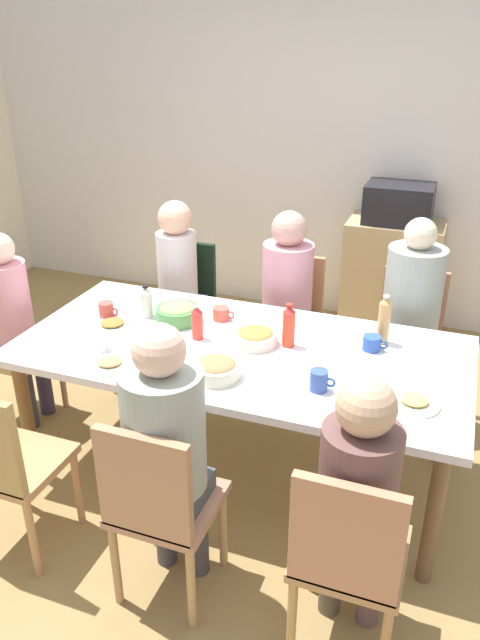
% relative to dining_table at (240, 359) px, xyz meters
% --- Properties ---
extents(ground_plane, '(7.39, 7.39, 0.00)m').
position_rel_dining_table_xyz_m(ground_plane, '(0.00, 0.00, -0.68)').
color(ground_plane, olive).
extents(wall_back, '(6.40, 0.12, 2.60)m').
position_rel_dining_table_xyz_m(wall_back, '(0.00, 2.28, 0.62)').
color(wall_back, silver).
rests_on(wall_back, ground_plane).
extents(dining_table, '(2.25, 1.08, 0.75)m').
position_rel_dining_table_xyz_m(dining_table, '(0.00, 0.00, 0.00)').
color(dining_table, white).
rests_on(dining_table, ground_plane).
extents(chair_0, '(0.40, 0.40, 0.90)m').
position_rel_dining_table_xyz_m(chair_0, '(0.00, 0.92, -0.17)').
color(chair_0, tan).
rests_on(chair_0, ground_plane).
extents(person_0, '(0.31, 0.31, 1.23)m').
position_rel_dining_table_xyz_m(person_0, '(-0.00, 0.83, 0.06)').
color(person_0, '#454345').
rests_on(person_0, ground_plane).
extents(chair_1, '(0.40, 0.40, 0.90)m').
position_rel_dining_table_xyz_m(chair_1, '(0.75, 0.92, -0.17)').
color(chair_1, '#B4804B').
rests_on(chair_1, ground_plane).
extents(person_1, '(0.33, 0.33, 1.26)m').
position_rel_dining_table_xyz_m(person_1, '(0.75, 0.83, 0.08)').
color(person_1, '#464148').
rests_on(person_1, ground_plane).
extents(chair_2, '(0.40, 0.40, 0.90)m').
position_rel_dining_table_xyz_m(chair_2, '(0.75, -0.92, -0.17)').
color(chair_2, '#AC7B4E').
rests_on(chair_2, ground_plane).
extents(person_2, '(0.30, 0.30, 1.19)m').
position_rel_dining_table_xyz_m(person_2, '(0.75, -0.83, 0.03)').
color(person_2, brown).
rests_on(person_2, ground_plane).
extents(chair_3, '(0.40, 0.40, 0.90)m').
position_rel_dining_table_xyz_m(chair_3, '(-0.75, 0.92, -0.17)').
color(chair_3, black).
rests_on(chair_3, ground_plane).
extents(person_3, '(0.30, 0.30, 1.22)m').
position_rel_dining_table_xyz_m(person_3, '(-0.75, 0.83, 0.05)').
color(person_3, '#353945').
rests_on(person_3, ground_plane).
extents(chair_4, '(0.40, 0.40, 0.90)m').
position_rel_dining_table_xyz_m(chair_4, '(-0.75, -0.92, -0.17)').
color(chair_4, '#B48051').
rests_on(chair_4, ground_plane).
extents(chair_5, '(0.40, 0.40, 0.90)m').
position_rel_dining_table_xyz_m(chair_5, '(-1.50, 0.00, -0.17)').
color(chair_5, tan).
rests_on(chair_5, ground_plane).
extents(person_5, '(0.30, 0.30, 1.19)m').
position_rel_dining_table_xyz_m(person_5, '(-1.41, 0.00, 0.01)').
color(person_5, '#352F4D').
rests_on(person_5, ground_plane).
extents(chair_6, '(0.40, 0.40, 0.90)m').
position_rel_dining_table_xyz_m(chair_6, '(0.00, -0.92, -0.17)').
color(chair_6, '#AD755A').
rests_on(chair_6, ground_plane).
extents(person_6, '(0.32, 0.32, 1.25)m').
position_rel_dining_table_xyz_m(person_6, '(0.00, -0.83, 0.07)').
color(person_6, '#3B383F').
rests_on(person_6, ground_plane).
extents(plate_0, '(0.23, 0.23, 0.04)m').
position_rel_dining_table_xyz_m(plate_0, '(-0.72, -0.02, 0.08)').
color(plate_0, white).
rests_on(plate_0, dining_table).
extents(plate_1, '(0.21, 0.21, 0.04)m').
position_rel_dining_table_xyz_m(plate_1, '(0.88, -0.23, 0.08)').
color(plate_1, '#EBE6C8').
rests_on(plate_1, dining_table).
extents(plate_2, '(0.21, 0.21, 0.04)m').
position_rel_dining_table_xyz_m(plate_2, '(-0.51, -0.40, 0.08)').
color(plate_2, white).
rests_on(plate_2, dining_table).
extents(bowl_0, '(0.22, 0.22, 0.09)m').
position_rel_dining_table_xyz_m(bowl_0, '(0.00, -0.31, 0.11)').
color(bowl_0, beige).
rests_on(bowl_0, dining_table).
extents(bowl_1, '(0.22, 0.22, 0.08)m').
position_rel_dining_table_xyz_m(bowl_1, '(0.06, 0.06, 0.11)').
color(bowl_1, beige).
rests_on(bowl_1, dining_table).
extents(bowl_2, '(0.24, 0.24, 0.10)m').
position_rel_dining_table_xyz_m(bowl_2, '(-0.42, 0.16, 0.12)').
color(bowl_2, '#488947').
rests_on(bowl_2, dining_table).
extents(cup_0, '(0.13, 0.09, 0.07)m').
position_rel_dining_table_xyz_m(cup_0, '(0.63, 0.20, 0.10)').
color(cup_0, '#2C4FA4').
rests_on(cup_0, dining_table).
extents(cup_1, '(0.12, 0.08, 0.08)m').
position_rel_dining_table_xyz_m(cup_1, '(-0.63, -0.29, 0.10)').
color(cup_1, white).
rests_on(cup_1, dining_table).
extents(cup_2, '(0.12, 0.08, 0.09)m').
position_rel_dining_table_xyz_m(cup_2, '(-0.43, -0.18, 0.11)').
color(cup_2, '#E4BF49').
rests_on(cup_2, dining_table).
extents(cup_3, '(0.12, 0.09, 0.07)m').
position_rel_dining_table_xyz_m(cup_3, '(-0.21, 0.26, 0.10)').
color(cup_3, '#CF5140').
rests_on(cup_3, dining_table).
extents(cup_4, '(0.12, 0.08, 0.09)m').
position_rel_dining_table_xyz_m(cup_4, '(-0.80, 0.06, 0.11)').
color(cup_4, '#C24A42').
rests_on(cup_4, dining_table).
extents(cup_5, '(0.12, 0.08, 0.10)m').
position_rel_dining_table_xyz_m(cup_5, '(0.47, -0.26, 0.12)').
color(cup_5, '#34509A').
rests_on(cup_5, dining_table).
extents(bottle_0, '(0.07, 0.07, 0.18)m').
position_rel_dining_table_xyz_m(bottle_0, '(-0.61, 0.17, 0.15)').
color(bottle_0, silver).
rests_on(bottle_0, dining_table).
extents(bottle_1, '(0.06, 0.06, 0.26)m').
position_rel_dining_table_xyz_m(bottle_1, '(0.66, 0.30, 0.19)').
color(bottle_1, tan).
rests_on(bottle_1, dining_table).
extents(bottle_2, '(0.06, 0.06, 0.23)m').
position_rel_dining_table_xyz_m(bottle_2, '(0.22, 0.10, 0.17)').
color(bottle_2, red).
rests_on(bottle_2, dining_table).
extents(bottle_3, '(0.06, 0.06, 0.19)m').
position_rel_dining_table_xyz_m(bottle_3, '(-0.24, 0.01, 0.16)').
color(bottle_3, red).
rests_on(bottle_3, dining_table).
extents(side_cabinet, '(0.70, 0.44, 0.90)m').
position_rel_dining_table_xyz_m(side_cabinet, '(0.50, 1.98, -0.23)').
color(side_cabinet, tan).
rests_on(side_cabinet, ground_plane).
extents(microwave, '(0.48, 0.36, 0.28)m').
position_rel_dining_table_xyz_m(microwave, '(0.50, 1.98, 0.36)').
color(microwave, black).
rests_on(microwave, side_cabinet).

